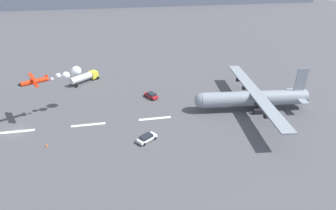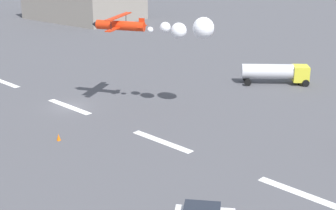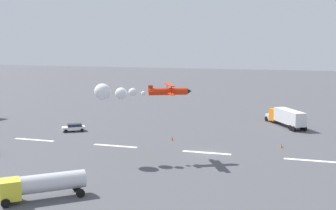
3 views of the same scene
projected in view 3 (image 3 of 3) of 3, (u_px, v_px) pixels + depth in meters
name	position (u px, v px, depth m)	size (l,w,h in m)	color
ground_plane	(207.00, 153.00, 71.67)	(440.00, 440.00, 0.00)	#4C4C51
runway_stripe_2	(311.00, 160.00, 66.97)	(8.00, 0.90, 0.01)	white
runway_stripe_3	(207.00, 153.00, 71.67)	(8.00, 0.90, 0.01)	white
runway_stripe_4	(115.00, 146.00, 76.37)	(8.00, 0.90, 0.01)	white
runway_stripe_5	(34.00, 140.00, 81.07)	(8.00, 0.90, 0.01)	white
stunt_biplane_red	(128.00, 92.00, 66.54)	(13.49, 9.07, 2.50)	red
semi_truck_orange	(286.00, 117.00, 93.67)	(9.20, 12.84, 3.70)	silver
fuel_tanker_truck	(42.00, 184.00, 50.38)	(8.75, 8.02, 2.90)	yellow
followme_car_yellow	(74.00, 127.00, 88.66)	(4.70, 4.06, 1.52)	white
traffic_cone_near	(281.00, 146.00, 74.99)	(0.44, 0.44, 0.75)	orange
traffic_cone_far	(172.00, 138.00, 80.74)	(0.44, 0.44, 0.75)	orange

